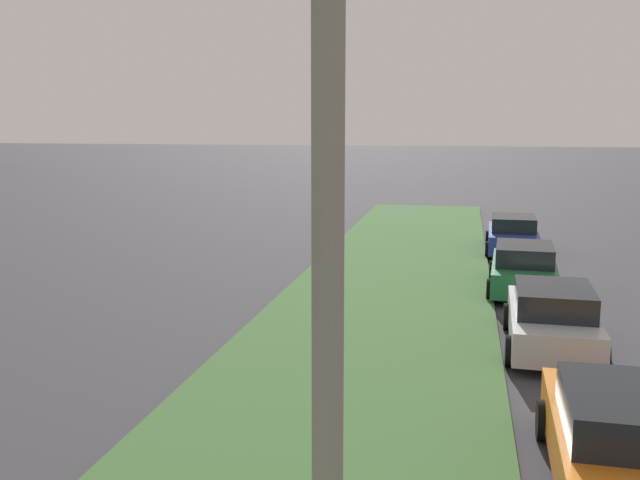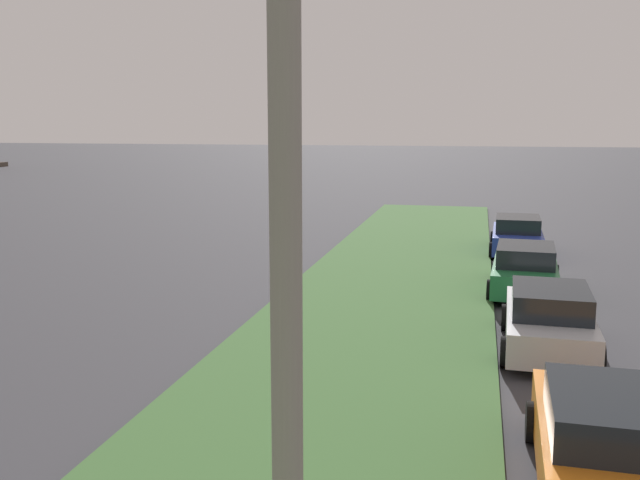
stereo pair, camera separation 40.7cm
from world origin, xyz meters
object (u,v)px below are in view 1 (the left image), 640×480
object	(u,v)px
parked_car_blue	(513,235)
streetlight	(377,209)
parked_car_silver	(552,318)
parked_car_orange	(622,441)
parked_car_green	(524,269)

from	to	relation	value
parked_car_blue	streetlight	xyz separation A→B (m)	(-22.80, 2.48, 3.67)
parked_car_silver	streetlight	xyz separation A→B (m)	(-10.89, 2.60, 3.67)
parked_car_orange	parked_car_blue	bearing A→B (deg)	2.87
parked_car_orange	parked_car_blue	world-z (taller)	same
parked_car_orange	parked_car_silver	bearing A→B (deg)	3.84
parked_car_green	streetlight	distance (m)	16.88
streetlight	parked_car_silver	bearing A→B (deg)	-13.43
parked_car_orange	parked_car_blue	distance (m)	18.07
parked_car_orange	streetlight	size ratio (longest dim) A/B	0.58
parked_car_silver	parked_car_orange	bearing A→B (deg)	-175.89
parked_car_silver	parked_car_green	size ratio (longest dim) A/B	0.99
parked_car_blue	parked_car_silver	bearing A→B (deg)	-177.67
parked_car_silver	parked_car_blue	bearing A→B (deg)	2.64
parked_car_green	parked_car_silver	bearing A→B (deg)	-174.46
parked_car_blue	streetlight	size ratio (longest dim) A/B	0.58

